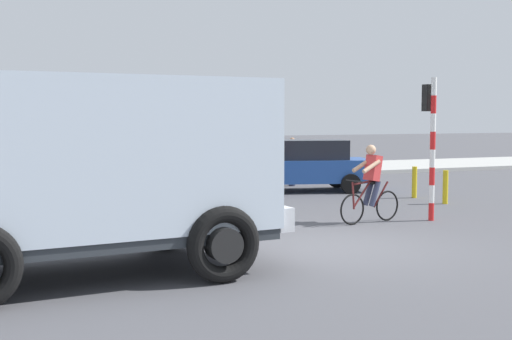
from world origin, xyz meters
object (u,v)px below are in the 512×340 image
Objects in this scene: cyclist at (371,184)px; pedestrian_near_kerb at (292,161)px; traffic_light_pole at (431,128)px; car_red_near at (306,165)px; bollard_near at (445,187)px; truck_foreground at (89,163)px; bollard_far at (414,182)px.

cyclist is 7.78m from pedestrian_near_kerb.
car_red_near is (-0.07, 6.20, -1.25)m from traffic_light_pole.
cyclist is 1.91× the size of bollard_near.
car_red_near is (1.37, 6.05, -0.05)m from cyclist.
truck_foreground is at bearing -157.44° from cyclist.
car_red_near is at bearing 128.68° from bollard_far.
bollard_far is (2.14, -2.68, -0.37)m from car_red_near.
traffic_light_pole is 3.56× the size of bollard_near.
pedestrian_near_kerb is at bearing 52.02° from truck_foreground.
car_red_near is 4.77× the size of bollard_near.
bollard_far is at bearing 90.00° from bollard_near.
truck_foreground is 13.05m from pedestrian_near_kerb.
car_red_near is 1.58m from pedestrian_near_kerb.
cyclist is at bearing -102.78° from car_red_near.
traffic_light_pole is at bearing -6.26° from cyclist.
car_red_near is at bearing 77.22° from cyclist.
truck_foreground is at bearing -162.30° from traffic_light_pole.
traffic_light_pole reaches higher than truck_foreground.
pedestrian_near_kerb is at bearing 114.14° from bollard_far.
cyclist is 1.88m from traffic_light_pole.
traffic_light_pole reaches higher than cyclist.
cyclist reaches higher than bollard_far.
bollard_far is (1.90, -4.24, -0.40)m from pedestrian_near_kerb.
bollard_near and bollard_far have the same top height.
traffic_light_pole is at bearing -134.29° from bollard_near.
truck_foreground reaches higher than bollard_near.
car_red_near reaches higher than bollard_near.
traffic_light_pole reaches higher than pedestrian_near_kerb.
traffic_light_pole is at bearing -120.47° from bollard_far.
cyclist reaches higher than pedestrian_near_kerb.
truck_foreground is at bearing -148.69° from bollard_far.
truck_foreground is 11.70m from car_red_near.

